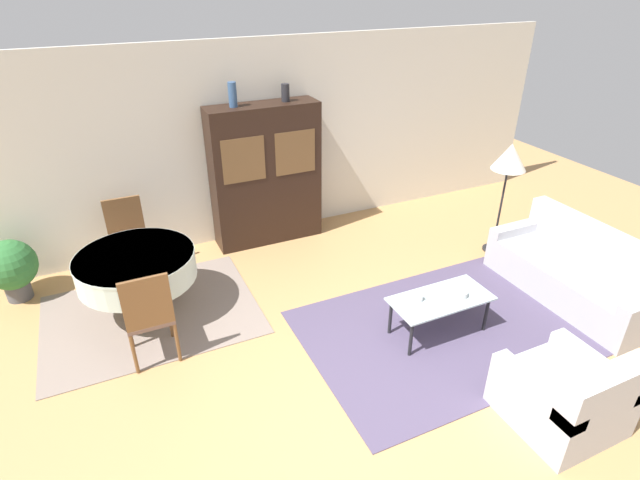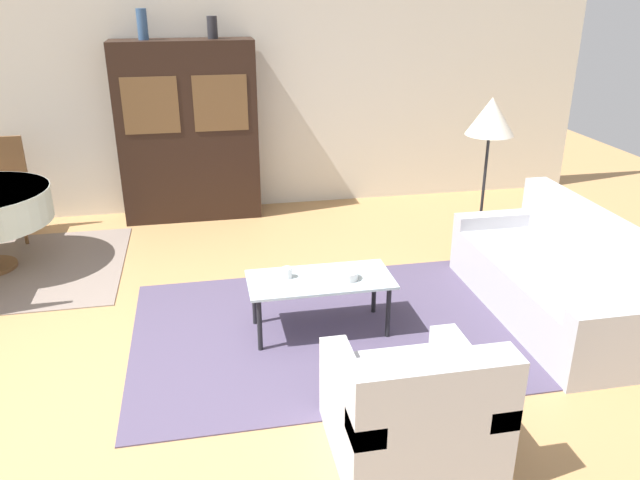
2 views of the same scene
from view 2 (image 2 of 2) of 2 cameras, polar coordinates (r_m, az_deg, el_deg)
The scene contains 13 objects.
ground_plane at distance 4.29m, azimuth -14.83°, elevation -13.46°, with size 14.00×14.00×0.00m, color tan.
wall_back at distance 7.22m, azimuth -14.57°, elevation 12.88°, with size 10.00×0.06×2.70m.
area_rug at distance 4.81m, azimuth 0.95°, elevation -8.25°, with size 2.96×2.08×0.01m.
couch at distance 5.26m, azimuth 20.99°, elevation -3.49°, with size 0.86×1.97×0.83m.
armchair at distance 3.55m, azimuth 8.45°, elevation -15.38°, with size 0.85×0.86×0.80m.
coffee_table at distance 4.63m, azimuth 0.00°, elevation -4.03°, with size 1.07×0.50×0.43m.
display_cabinet at distance 7.01m, azimuth -11.93°, elevation 9.64°, with size 1.48×0.44×1.93m.
dining_chair_far at distance 7.15m, azimuth -26.99°, elevation 4.69°, with size 0.44×0.44×1.02m.
floor_lamp at distance 5.93m, azimuth 15.32°, elevation 10.41°, with size 0.44×0.44×1.52m.
cup at distance 4.61m, azimuth -3.03°, elevation -3.00°, with size 0.08×0.08×0.08m.
bowl at distance 4.59m, azimuth 2.49°, elevation -3.23°, with size 0.16×0.16×0.06m.
vase_tall at distance 6.88m, azimuth -15.94°, elevation 18.44°, with size 0.10×0.10×0.30m.
vase_short at distance 6.87m, azimuth -9.82°, elevation 18.61°, with size 0.11×0.11×0.22m.
Camera 2 is at (0.40, -3.49, 2.46)m, focal length 35.00 mm.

